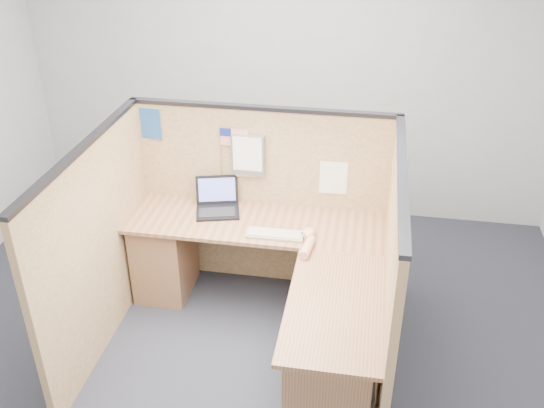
% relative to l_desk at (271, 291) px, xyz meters
% --- Properties ---
extents(floor, '(5.00, 5.00, 0.00)m').
position_rel_l_desk_xyz_m(floor, '(-0.18, -0.29, -0.39)').
color(floor, '#222430').
rests_on(floor, ground).
extents(wall_back, '(5.00, 0.00, 5.00)m').
position_rel_l_desk_xyz_m(wall_back, '(-0.18, 1.96, 1.01)').
color(wall_back, '#A7AAAC').
rests_on(wall_back, floor).
extents(cubicle_partitions, '(2.06, 1.83, 1.53)m').
position_rel_l_desk_xyz_m(cubicle_partitions, '(-0.18, 0.14, 0.38)').
color(cubicle_partitions, '#886244').
rests_on(cubicle_partitions, floor).
extents(l_desk, '(1.95, 1.75, 0.73)m').
position_rel_l_desk_xyz_m(l_desk, '(0.00, 0.00, 0.00)').
color(l_desk, brown).
rests_on(l_desk, floor).
extents(laptop, '(0.38, 0.39, 0.24)m').
position_rel_l_desk_xyz_m(laptop, '(-0.49, 0.53, 0.40)').
color(laptop, black).
rests_on(laptop, l_desk).
extents(keyboard, '(0.42, 0.14, 0.03)m').
position_rel_l_desk_xyz_m(keyboard, '(-0.01, 0.22, 0.35)').
color(keyboard, gray).
rests_on(keyboard, l_desk).
extents(mouse, '(0.11, 0.09, 0.04)m').
position_rel_l_desk_xyz_m(mouse, '(0.24, 0.25, 0.36)').
color(mouse, silver).
rests_on(mouse, l_desk).
extents(hand_forearm, '(0.10, 0.35, 0.07)m').
position_rel_l_desk_xyz_m(hand_forearm, '(0.25, 0.12, 0.37)').
color(hand_forearm, tan).
rests_on(hand_forearm, l_desk).
extents(blue_poster, '(0.19, 0.02, 0.25)m').
position_rel_l_desk_xyz_m(blue_poster, '(-1.06, 0.68, 0.95)').
color(blue_poster, '#214E97').
rests_on(blue_poster, cubicle_partitions).
extents(american_flag, '(0.22, 0.01, 0.38)m').
position_rel_l_desk_xyz_m(american_flag, '(-0.42, 0.67, 0.88)').
color(american_flag, olive).
rests_on(american_flag, cubicle_partitions).
extents(file_holder, '(0.25, 0.05, 0.33)m').
position_rel_l_desk_xyz_m(file_holder, '(-0.29, 0.66, 0.76)').
color(file_holder, slate).
rests_on(file_holder, cubicle_partitions).
extents(paper_left, '(0.24, 0.02, 0.30)m').
position_rel_l_desk_xyz_m(paper_left, '(-0.27, 0.68, 0.71)').
color(paper_left, white).
rests_on(paper_left, cubicle_partitions).
extents(paper_right, '(0.21, 0.01, 0.27)m').
position_rel_l_desk_xyz_m(paper_right, '(0.37, 0.68, 0.61)').
color(paper_right, white).
rests_on(paper_right, cubicle_partitions).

